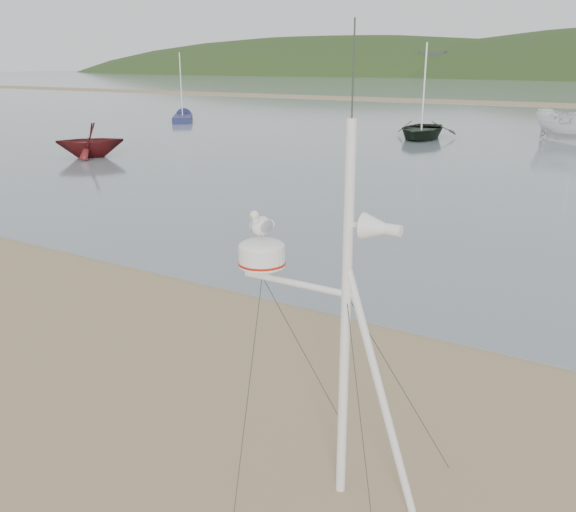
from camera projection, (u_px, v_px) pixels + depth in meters
The scene contains 5 objects.
ground at pixel (136, 387), 9.22m from camera, with size 560.00×560.00×0.00m, color #907553.
mast_rig at pixel (336, 395), 6.63m from camera, with size 2.25×2.41×5.09m.
boat_dark at pixel (424, 95), 37.94m from camera, with size 3.83×1.11×5.36m, color black.
boat_red at pixel (88, 124), 30.66m from camera, with size 2.85×1.74×3.30m, color #561315.
sailboat_blue_near at pixel (184, 117), 50.80m from camera, with size 4.69×5.46×5.82m.
Camera 1 is at (6.25, -5.76, 4.69)m, focal length 38.00 mm.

